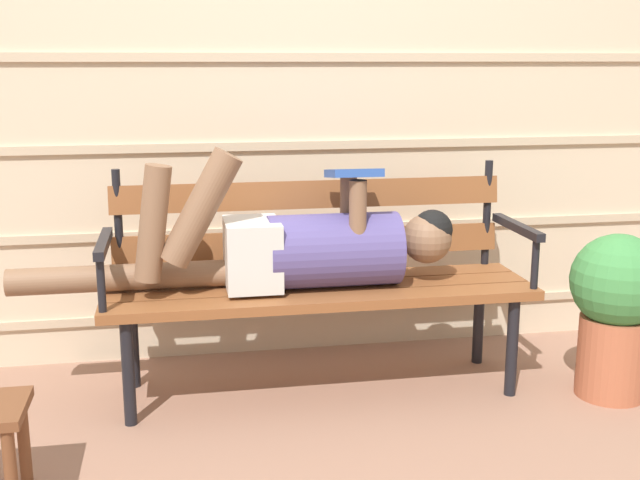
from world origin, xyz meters
name	(u,v)px	position (x,y,z in m)	size (l,w,h in m)	color
ground_plane	(327,405)	(0.00, 0.00, 0.00)	(12.00, 12.00, 0.00)	#936B56
house_siding	(298,57)	(0.00, 0.64, 1.27)	(4.64, 0.08, 2.53)	beige
park_bench	(317,270)	(0.00, 0.21, 0.47)	(1.61, 0.46, 0.86)	brown
reclining_person	(298,245)	(-0.08, 0.14, 0.58)	(1.65, 0.28, 0.54)	#514784
potted_plant	(616,305)	(1.08, -0.10, 0.36)	(0.35, 0.35, 0.63)	#AD5B3D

